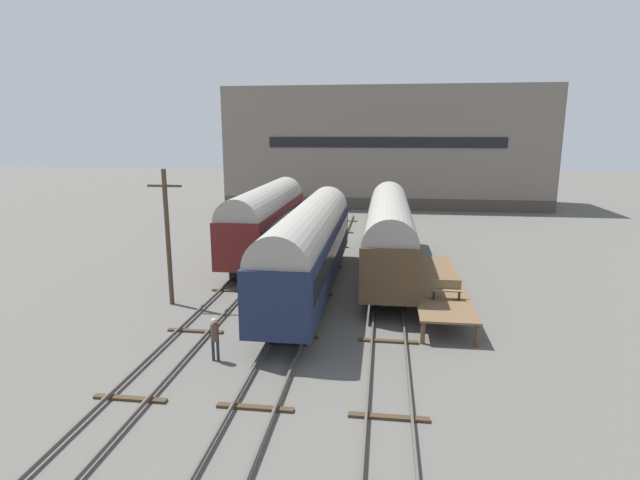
{
  "coord_description": "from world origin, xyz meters",
  "views": [
    {
      "loc": [
        4.08,
        -23.54,
        8.96
      ],
      "look_at": [
        0.0,
        7.51,
        2.2
      ],
      "focal_mm": 28.0,
      "sensor_mm": 36.0,
      "label": 1
    }
  ],
  "objects_px": {
    "train_car_navy": "(310,243)",
    "train_car_brown": "(389,229)",
    "utility_pole": "(168,235)",
    "person_worker": "(215,335)",
    "bench": "(447,289)",
    "train_car_maroon": "(266,217)"
  },
  "relations": [
    {
      "from": "train_car_brown",
      "to": "utility_pole",
      "type": "bearing_deg",
      "value": -146.03
    },
    {
      "from": "train_car_maroon",
      "to": "person_worker",
      "type": "distance_m",
      "value": 17.0
    },
    {
      "from": "train_car_navy",
      "to": "train_car_brown",
      "type": "bearing_deg",
      "value": 48.99
    },
    {
      "from": "train_car_maroon",
      "to": "utility_pole",
      "type": "xyz_separation_m",
      "value": [
        -2.67,
        -10.54,
        0.75
      ]
    },
    {
      "from": "bench",
      "to": "utility_pole",
      "type": "relative_size",
      "value": 0.2
    },
    {
      "from": "train_car_navy",
      "to": "person_worker",
      "type": "distance_m",
      "value": 9.44
    },
    {
      "from": "train_car_navy",
      "to": "train_car_maroon",
      "type": "xyz_separation_m",
      "value": [
        -4.39,
        7.87,
        0.04
      ]
    },
    {
      "from": "bench",
      "to": "utility_pole",
      "type": "xyz_separation_m",
      "value": [
        -14.21,
        0.44,
        2.17
      ]
    },
    {
      "from": "bench",
      "to": "utility_pole",
      "type": "distance_m",
      "value": 14.38
    },
    {
      "from": "utility_pole",
      "to": "train_car_navy",
      "type": "bearing_deg",
      "value": 20.7
    },
    {
      "from": "train_car_navy",
      "to": "person_worker",
      "type": "bearing_deg",
      "value": -105.55
    },
    {
      "from": "train_car_navy",
      "to": "train_car_maroon",
      "type": "bearing_deg",
      "value": 119.13
    },
    {
      "from": "train_car_brown",
      "to": "train_car_navy",
      "type": "bearing_deg",
      "value": -131.01
    },
    {
      "from": "train_car_navy",
      "to": "train_car_brown",
      "type": "height_order",
      "value": "train_car_navy"
    },
    {
      "from": "train_car_brown",
      "to": "utility_pole",
      "type": "height_order",
      "value": "utility_pole"
    },
    {
      "from": "train_car_navy",
      "to": "bench",
      "type": "height_order",
      "value": "train_car_navy"
    },
    {
      "from": "train_car_maroon",
      "to": "person_worker",
      "type": "relative_size",
      "value": 8.46
    },
    {
      "from": "train_car_brown",
      "to": "bench",
      "type": "height_order",
      "value": "train_car_brown"
    },
    {
      "from": "train_car_brown",
      "to": "train_car_maroon",
      "type": "xyz_separation_m",
      "value": [
        -8.78,
        2.83,
        0.09
      ]
    },
    {
      "from": "train_car_navy",
      "to": "train_car_brown",
      "type": "distance_m",
      "value": 6.69
    },
    {
      "from": "train_car_maroon",
      "to": "train_car_navy",
      "type": "bearing_deg",
      "value": -60.87
    },
    {
      "from": "utility_pole",
      "to": "person_worker",
      "type": "bearing_deg",
      "value": -53.73
    }
  ]
}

